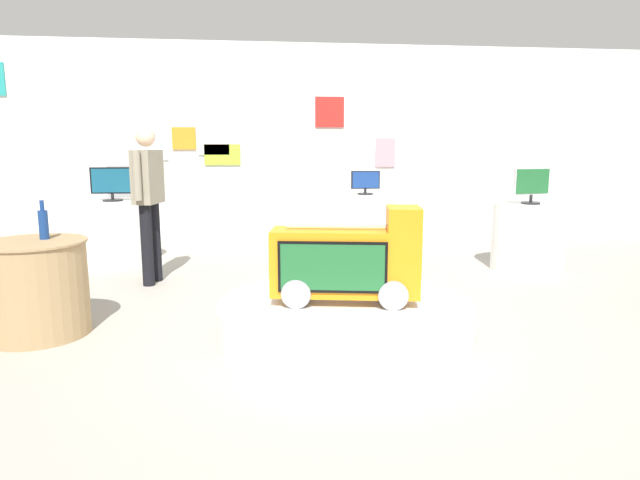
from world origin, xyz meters
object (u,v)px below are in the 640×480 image
main_display_pedestal (345,320)px  display_pedestal_left_rear (115,232)px  tv_on_right_rear (365,182)px  shopper_browsing_near_truck (148,193)px  tv_on_left_rear (112,183)px  display_pedestal_right_rear (365,222)px  side_table_round (36,287)px  tv_on_center_rear (532,184)px  novelty_firetruck_tv (348,264)px  bottle_on_side_table (43,224)px  display_pedestal_center_rear (528,237)px

main_display_pedestal → display_pedestal_left_rear: display_pedestal_left_rear is taller
tv_on_right_rear → shopper_browsing_near_truck: size_ratio=0.24×
tv_on_left_rear → display_pedestal_right_rear: tv_on_left_rear is taller
main_display_pedestal → side_table_round: side_table_round is taller
tv_on_center_rear → display_pedestal_right_rear: (-1.64, 1.42, -0.61)m
novelty_firetruck_tv → tv_on_right_rear: size_ratio=2.86×
tv_on_left_rear → side_table_round: bearing=-89.3°
main_display_pedestal → side_table_round: bearing=170.9°
display_pedestal_left_rear → tv_on_right_rear: (3.20, 0.48, 0.55)m
tv_on_right_rear → novelty_firetruck_tv: bearing=-103.7°
novelty_firetruck_tv → tv_on_left_rear: (-2.36, 2.96, 0.40)m
bottle_on_side_table → shopper_browsing_near_truck: size_ratio=0.18×
main_display_pedestal → display_pedestal_left_rear: (-2.34, 2.95, 0.24)m
display_pedestal_left_rear → tv_on_left_rear: bearing=-87.8°
novelty_firetruck_tv → bottle_on_side_table: bottle_on_side_table is taller
display_pedestal_left_rear → display_pedestal_right_rear: (3.20, 0.48, 0.00)m
display_pedestal_left_rear → tv_on_right_rear: 3.28m
tv_on_center_rear → tv_on_right_rear: 2.17m
tv_on_left_rear → tv_on_right_rear: 3.24m
display_pedestal_center_rear → display_pedestal_right_rear: (-1.64, 1.42, 0.00)m
display_pedestal_left_rear → tv_on_right_rear: size_ratio=2.20×
display_pedestal_left_rear → side_table_round: size_ratio=1.12×
tv_on_left_rear → tv_on_center_rear: bearing=-10.9°
display_pedestal_center_rear → shopper_browsing_near_truck: (-4.22, -0.13, 0.56)m
novelty_firetruck_tv → tv_on_right_rear: bearing=76.3°
display_pedestal_right_rear → shopper_browsing_near_truck: shopper_browsing_near_truck is taller
main_display_pedestal → bottle_on_side_table: bottle_on_side_table is taller
display_pedestal_right_rear → tv_on_right_rear: tv_on_right_rear is taller
tv_on_center_rear → bottle_on_side_table: tv_on_center_rear is taller
display_pedestal_left_rear → tv_on_left_rear: tv_on_left_rear is taller
bottle_on_side_table → shopper_browsing_near_truck: bearing=70.3°
novelty_firetruck_tv → side_table_round: (-2.33, 0.38, -0.20)m
display_pedestal_left_rear → display_pedestal_right_rear: size_ratio=1.10×
tv_on_right_rear → display_pedestal_right_rear: bearing=91.7°
tv_on_center_rear → side_table_round: bearing=-161.1°
tv_on_right_rear → bottle_on_side_table: tv_on_right_rear is taller
tv_on_left_rear → shopper_browsing_near_truck: 1.22m
novelty_firetruck_tv → tv_on_right_rear: 3.56m
tv_on_center_rear → bottle_on_side_table: 5.00m
novelty_firetruck_tv → display_pedestal_right_rear: (0.84, 3.45, -0.19)m
tv_on_center_rear → tv_on_right_rear: tv_on_center_rear is taller
tv_on_right_rear → display_pedestal_center_rear: bearing=-40.8°
tv_on_center_rear → side_table_round: size_ratio=0.60×
bottle_on_side_table → shopper_browsing_near_truck: shopper_browsing_near_truck is taller
novelty_firetruck_tv → tv_on_center_rear: tv_on_center_rear is taller
display_pedestal_right_rear → side_table_round: (-3.17, -3.07, -0.01)m
display_pedestal_center_rear → shopper_browsing_near_truck: size_ratio=0.51×
tv_on_left_rear → tv_on_center_rear: tv_on_center_rear is taller
tv_on_center_rear → side_table_round: 5.12m
display_pedestal_left_rear → bottle_on_side_table: bearing=-87.8°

